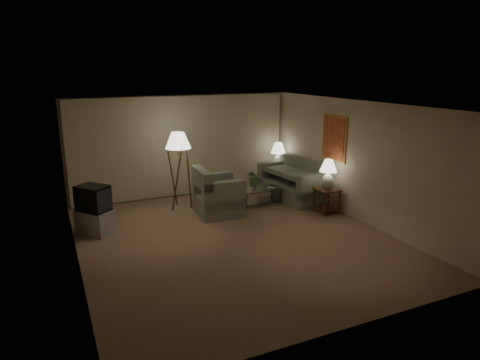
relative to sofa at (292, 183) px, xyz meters
name	(u,v)px	position (x,y,z in m)	size (l,w,h in m)	color
ground	(234,238)	(-2.50, -1.88, -0.42)	(7.00, 7.00, 0.00)	#855D49
room_shell	(208,142)	(-2.48, -0.37, 1.33)	(6.04, 7.02, 2.72)	beige
sofa	(292,183)	(0.00, 0.00, 0.00)	(2.12, 1.41, 0.84)	gray
armchair	(218,196)	(-2.23, -0.34, 0.03)	(1.18, 1.13, 0.89)	gray
side_table_near	(327,196)	(0.15, -1.35, -0.01)	(0.53, 0.53, 0.60)	#37220F
side_table_far	(278,175)	(0.15, 1.02, -0.02)	(0.52, 0.44, 0.60)	#37220F
table_lamp_near	(328,172)	(0.15, -1.35, 0.60)	(0.41, 0.41, 0.71)	silver
table_lamp_far	(278,153)	(0.15, 1.02, 0.62)	(0.43, 0.43, 0.74)	silver
coffee_table	(260,194)	(-1.01, -0.10, -0.14)	(1.10, 0.60, 0.41)	silver
tv_cabinet	(95,222)	(-5.05, -0.41, -0.17)	(0.80, 0.84, 0.50)	#A5A5A7
crt_tv	(93,198)	(-5.05, -0.41, 0.35)	(0.74, 0.77, 0.54)	black
floor_lamp	(179,169)	(-2.93, 0.47, 0.57)	(0.61, 0.61, 1.89)	#37220F
ottoman	(212,192)	(-1.96, 0.80, -0.23)	(0.57, 0.57, 0.38)	#A84F38
vase	(254,187)	(-1.16, -0.10, 0.07)	(0.14, 0.14, 0.15)	white
flowers	(254,175)	(-1.16, -0.10, 0.37)	(0.41, 0.35, 0.45)	#427835
book	(270,188)	(-0.76, -0.20, 0.00)	(0.15, 0.21, 0.02)	olive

